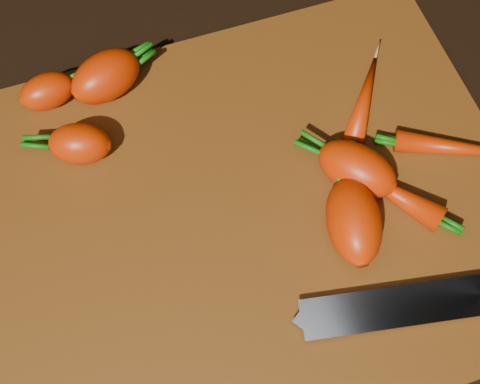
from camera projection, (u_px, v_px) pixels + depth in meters
name	position (u px, v px, depth m)	size (l,w,h in m)	color
ground	(243.00, 218.00, 0.61)	(2.00, 2.00, 0.01)	black
cutting_board	(244.00, 213.00, 0.60)	(0.50, 0.40, 0.01)	brown
carrot_0	(106.00, 76.00, 0.63)	(0.07, 0.05, 0.05)	red
carrot_1	(80.00, 144.00, 0.60)	(0.06, 0.04, 0.04)	red
carrot_2	(354.00, 221.00, 0.57)	(0.08, 0.05, 0.05)	red
carrot_3	(47.00, 91.00, 0.63)	(0.05, 0.03, 0.03)	red
carrot_4	(357.00, 169.00, 0.59)	(0.07, 0.04, 0.04)	red
carrot_5	(365.00, 98.00, 0.64)	(0.10, 0.02, 0.02)	red
carrot_6	(461.00, 148.00, 0.61)	(0.12, 0.02, 0.02)	red
carrot_7	(392.00, 193.00, 0.59)	(0.10, 0.02, 0.02)	red
knife	(438.00, 301.00, 0.55)	(0.31, 0.08, 0.02)	gray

